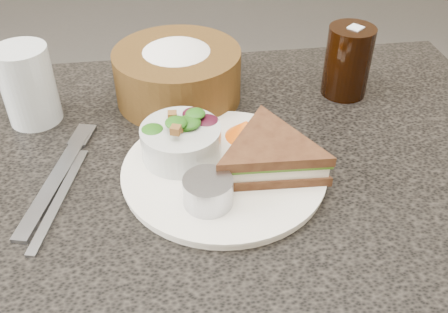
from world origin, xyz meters
name	(u,v)px	position (x,y,z in m)	size (l,w,h in m)	color
dinner_plate	(224,171)	(0.05, 0.00, 0.76)	(0.26, 0.26, 0.01)	silver
sandwich	(270,155)	(0.11, -0.01, 0.78)	(0.17, 0.17, 0.04)	#50301B
salad_bowl	(181,137)	(0.00, 0.04, 0.79)	(0.11, 0.11, 0.06)	#B2B7B4
dressing_ramekin	(208,191)	(0.02, -0.06, 0.78)	(0.06, 0.06, 0.04)	#A3A5AD
orange_wedge	(246,129)	(0.09, 0.07, 0.77)	(0.06, 0.06, 0.03)	#FF640E
fork	(54,182)	(-0.17, 0.01, 0.75)	(0.02, 0.21, 0.01)	#8E929C
knife	(60,198)	(-0.16, -0.02, 0.75)	(0.01, 0.19, 0.00)	#989CA5
bread_basket	(177,67)	(0.00, 0.20, 0.81)	(0.20, 0.20, 0.11)	brown
cola_glass	(348,58)	(0.27, 0.18, 0.81)	(0.07, 0.07, 0.12)	black
water_glass	(28,85)	(-0.22, 0.17, 0.81)	(0.08, 0.08, 0.12)	silver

